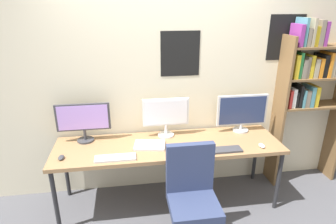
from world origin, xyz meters
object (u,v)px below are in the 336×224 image
object	(u,v)px
bookshelf	(311,81)
keyboard_right	(226,150)
office_chair	(192,208)
laptop_closed	(150,145)
mouse_left_side	(61,157)
desk	(169,148)
mouse_right_side	(262,146)
monitor_left	(83,120)
keyboard_left	(115,158)
monitor_right	(242,112)
monitor_center	(166,115)

from	to	relation	value
bookshelf	keyboard_right	world-z (taller)	bookshelf
office_chair	laptop_closed	bearing A→B (deg)	118.16
mouse_left_side	laptop_closed	distance (m)	0.88
office_chair	laptop_closed	world-z (taller)	office_chair
desk	mouse_left_side	world-z (taller)	mouse_left_side
office_chair	bookshelf	bearing A→B (deg)	28.61
keyboard_right	bookshelf	bearing A→B (deg)	21.91
bookshelf	mouse_right_side	world-z (taller)	bookshelf
monitor_left	mouse_left_side	distance (m)	0.47
keyboard_left	mouse_left_side	xyz separation A→B (m)	(-0.52, 0.08, 0.01)
bookshelf	mouse_right_side	bearing A→B (deg)	-149.42
monitor_right	keyboard_right	bearing A→B (deg)	-126.81
monitor_center	keyboard_left	world-z (taller)	monitor_center
laptop_closed	bookshelf	bearing A→B (deg)	17.39
mouse_left_side	keyboard_left	bearing A→B (deg)	-8.36
desk	keyboard_left	size ratio (longest dim) A/B	6.07
desk	office_chair	xyz separation A→B (m)	(0.12, -0.63, -0.29)
monitor_right	desk	bearing A→B (deg)	-166.59
desk	mouse_left_side	distance (m)	1.09
office_chair	keyboard_left	xyz separation A→B (m)	(-0.68, 0.40, 0.35)
keyboard_left	desk	bearing A→B (deg)	22.33
mouse_left_side	monitor_center	bearing A→B (deg)	18.70
office_chair	monitor_right	distance (m)	1.28
monitor_center	monitor_left	bearing A→B (deg)	180.00
office_chair	monitor_left	distance (m)	1.44
keyboard_left	laptop_closed	bearing A→B (deg)	30.74
desk	mouse_left_side	bearing A→B (deg)	-171.91
keyboard_right	mouse_left_side	size ratio (longest dim) A/B	3.36
keyboard_left	monitor_right	bearing A→B (deg)	16.95
monitor_right	laptop_closed	size ratio (longest dim) A/B	1.86
laptop_closed	monitor_right	bearing A→B (deg)	21.88
desk	monitor_right	bearing A→B (deg)	13.41
bookshelf	keyboard_right	xyz separation A→B (m)	(-1.14, -0.46, -0.56)
monitor_left	mouse_right_side	bearing A→B (deg)	-12.89
laptop_closed	monitor_center	bearing A→B (deg)	58.21
mouse_left_side	laptop_closed	world-z (taller)	mouse_left_side
laptop_closed	office_chair	bearing A→B (deg)	-51.92
desk	laptop_closed	bearing A→B (deg)	-174.44
monitor_left	keyboard_right	distance (m)	1.54
desk	keyboard_left	world-z (taller)	keyboard_left
bookshelf	keyboard_right	distance (m)	1.35
monitor_right	mouse_right_side	distance (m)	0.48
monitor_left	mouse_left_side	bearing A→B (deg)	-117.40
monitor_right	keyboard_left	distance (m)	1.53
bookshelf	keyboard_left	size ratio (longest dim) A/B	5.04
monitor_center	mouse_right_side	bearing A→B (deg)	-23.82
monitor_center	bookshelf	bearing A→B (deg)	0.61
monitor_center	keyboard_left	size ratio (longest dim) A/B	1.29
bookshelf	monitor_center	world-z (taller)	bookshelf
monitor_right	mouse_left_side	xyz separation A→B (m)	(-1.97, -0.37, -0.22)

